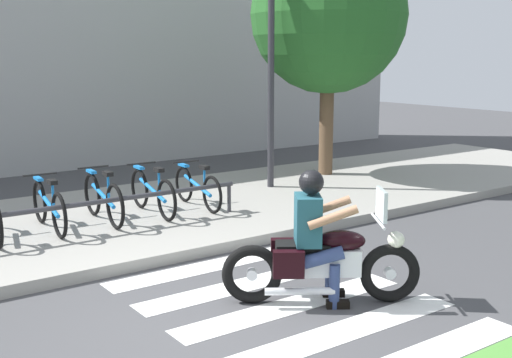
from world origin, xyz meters
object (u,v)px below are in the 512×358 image
rider (316,227)px  street_lamp (271,60)px  bicycle_7 (197,187)px  bike_rack (32,213)px  tree_near_rack (329,15)px  bicycle_5 (103,198)px  bicycle_4 (49,206)px  motorcycle (322,261)px  bicycle_6 (152,192)px

rider → street_lamp: bearing=57.9°
bicycle_7 → bike_rack: bicycle_7 is taller
bicycle_7 → tree_near_rack: bearing=15.9°
bike_rack → bicycle_5: bearing=24.6°
bicycle_4 → motorcycle: bearing=-68.6°
bicycle_6 → tree_near_rack: 5.46m
motorcycle → rider: bearing=143.1°
bike_rack → bicycle_6: bearing=15.4°
bicycle_6 → street_lamp: street_lamp is taller
bicycle_5 → motorcycle: bearing=-79.2°
rider → bike_rack: (-1.91, 3.41, -0.25)m
rider → bicycle_7: 4.08m
motorcycle → bicycle_5: bearing=100.8°
bicycle_4 → bicycle_6: 1.61m
motorcycle → bicycle_5: 4.08m
bicycle_5 → tree_near_rack: bearing=11.2°
rider → bicycle_5: rider is taller
rider → street_lamp: (2.90, 4.62, 1.67)m
bicycle_7 → bicycle_6: bearing=-179.9°
rider → bike_rack: 3.91m
bicycle_7 → bike_rack: 2.88m
bicycle_6 → street_lamp: bearing=13.3°
bicycle_7 → street_lamp: bearing=18.3°
rider → bicycle_6: 3.97m
rider → tree_near_rack: bearing=47.3°
bike_rack → street_lamp: bearing=14.2°
motorcycle → bicycle_4: (-1.57, 4.01, 0.04)m
motorcycle → street_lamp: size_ratio=0.44×
motorcycle → bicycle_4: bearing=111.4°
bike_rack → street_lamp: street_lamp is taller
bicycle_6 → street_lamp: 3.49m
motorcycle → bicycle_4: size_ratio=1.11×
bicycle_7 → tree_near_rack: size_ratio=0.32×
motorcycle → tree_near_rack: size_ratio=0.36×
rider → bike_rack: size_ratio=0.23×
bicycle_6 → bicycle_7: size_ratio=1.05×
bicycle_4 → tree_near_rack: size_ratio=0.33×
bicycle_6 → motorcycle: bearing=-90.6°
bicycle_4 → bicycle_6: bicycle_6 is taller
bicycle_4 → bicycle_5: 0.81m
motorcycle → tree_near_rack: bearing=47.9°
bicycle_5 → tree_near_rack: (5.33, 1.06, 2.86)m
motorcycle → bicycle_7: size_ratio=1.14×
bicycle_4 → street_lamp: bearing=8.5°
motorcycle → street_lamp: (2.83, 4.66, 2.03)m
rider → bicycle_5: size_ratio=0.88×
motorcycle → bicycle_4: motorcycle is taller
bicycle_6 → bike_rack: 2.09m
motorcycle → bicycle_7: (0.85, 4.01, 0.02)m
rider → bicycle_6: rider is taller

